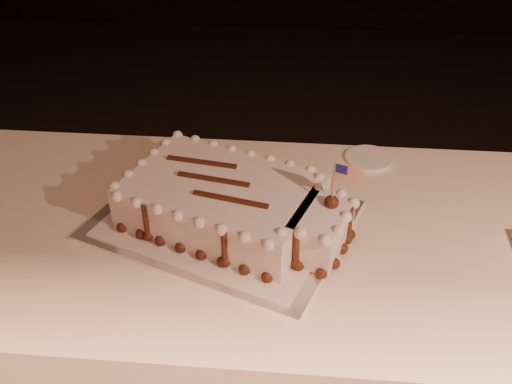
# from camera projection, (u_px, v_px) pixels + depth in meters

# --- Properties ---
(room_shell) EXTENTS (6.10, 8.10, 2.90)m
(room_shell) POSITION_uv_depth(u_px,v_px,m) (305.00, 95.00, 0.48)
(room_shell) COLOR black
(room_shell) RESTS_ON ground
(banquet_table) EXTENTS (2.40, 0.80, 0.75)m
(banquet_table) POSITION_uv_depth(u_px,v_px,m) (290.00, 335.00, 1.57)
(banquet_table) COLOR #FFE2C5
(banquet_table) RESTS_ON ground
(cake_board) EXTENTS (0.69, 0.61, 0.01)m
(cake_board) POSITION_uv_depth(u_px,v_px,m) (223.00, 220.00, 1.37)
(cake_board) COLOR white
(cake_board) RESTS_ON banquet_table
(doily) EXTENTS (0.62, 0.55, 0.00)m
(doily) POSITION_uv_depth(u_px,v_px,m) (223.00, 218.00, 1.37)
(doily) COLOR silver
(doily) RESTS_ON cake_board
(sheet_cake) EXTENTS (0.57, 0.43, 0.22)m
(sheet_cake) POSITION_uv_depth(u_px,v_px,m) (234.00, 204.00, 1.33)
(sheet_cake) COLOR white
(sheet_cake) RESTS_ON doily
(side_plate) EXTENTS (0.13, 0.13, 0.01)m
(side_plate) POSITION_uv_depth(u_px,v_px,m) (369.00, 158.00, 1.59)
(side_plate) COLOR white
(side_plate) RESTS_ON banquet_table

